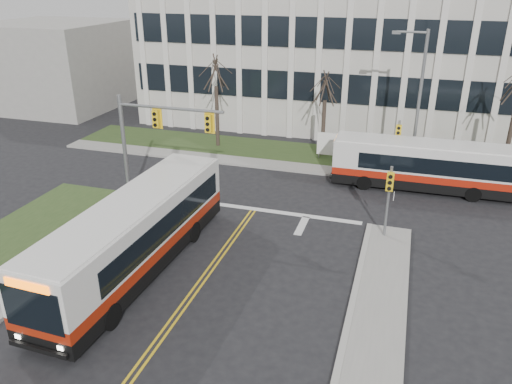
% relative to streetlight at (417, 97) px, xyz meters
% --- Properties ---
extents(ground, '(120.00, 120.00, 0.00)m').
position_rel_streetlight_xyz_m(ground, '(-8.03, -16.20, -5.19)').
color(ground, black).
rests_on(ground, ground).
extents(sidewalk_cross, '(44.00, 1.60, 0.14)m').
position_rel_streetlight_xyz_m(sidewalk_cross, '(-3.03, -1.00, -5.12)').
color(sidewalk_cross, '#9E9B93').
rests_on(sidewalk_cross, ground).
extents(building_lawn, '(44.00, 5.00, 0.12)m').
position_rel_streetlight_xyz_m(building_lawn, '(-3.03, 1.80, -5.13)').
color(building_lawn, '#2D451D').
rests_on(building_lawn, ground).
extents(office_building, '(40.00, 16.00, 12.00)m').
position_rel_streetlight_xyz_m(office_building, '(-3.03, 13.80, 0.81)').
color(office_building, beige).
rests_on(office_building, ground).
extents(building_annex, '(12.00, 12.00, 8.00)m').
position_rel_streetlight_xyz_m(building_annex, '(-34.03, 9.80, -1.19)').
color(building_annex, '#9E9B93').
rests_on(building_annex, ground).
extents(mast_arm_signal, '(6.11, 0.38, 6.20)m').
position_rel_streetlight_xyz_m(mast_arm_signal, '(-13.65, -9.04, -0.94)').
color(mast_arm_signal, slate).
rests_on(mast_arm_signal, ground).
extents(signal_pole_near, '(0.34, 0.39, 3.80)m').
position_rel_streetlight_xyz_m(signal_pole_near, '(-0.83, -9.30, -2.69)').
color(signal_pole_near, slate).
rests_on(signal_pole_near, ground).
extents(signal_pole_far, '(0.34, 0.39, 3.80)m').
position_rel_streetlight_xyz_m(signal_pole_far, '(-0.83, -0.80, -2.69)').
color(signal_pole_far, slate).
rests_on(signal_pole_far, ground).
extents(streetlight, '(2.15, 0.25, 9.20)m').
position_rel_streetlight_xyz_m(streetlight, '(0.00, 0.00, 0.00)').
color(streetlight, slate).
rests_on(streetlight, ground).
extents(directory_sign, '(1.50, 0.12, 2.00)m').
position_rel_streetlight_xyz_m(directory_sign, '(-5.53, 1.30, -4.02)').
color(directory_sign, slate).
rests_on(directory_sign, ground).
extents(tree_left, '(1.80, 1.80, 7.70)m').
position_rel_streetlight_xyz_m(tree_left, '(-14.03, 1.80, 0.32)').
color(tree_left, '#42352B').
rests_on(tree_left, ground).
extents(tree_mid, '(1.80, 1.80, 6.82)m').
position_rel_streetlight_xyz_m(tree_mid, '(-6.03, 2.00, -0.31)').
color(tree_mid, '#42352B').
rests_on(tree_mid, ground).
extents(bus_main, '(3.09, 12.43, 3.29)m').
position_rel_streetlight_xyz_m(bus_main, '(-11.12, -15.45, -3.55)').
color(bus_main, silver).
rests_on(bus_main, ground).
extents(bus_cross, '(10.98, 2.50, 2.92)m').
position_rel_streetlight_xyz_m(bus_cross, '(1.01, -2.20, -3.73)').
color(bus_cross, silver).
rests_on(bus_cross, ground).
extents(newspaper_box_blue, '(0.62, 0.59, 0.95)m').
position_rel_streetlight_xyz_m(newspaper_box_blue, '(-14.83, -15.07, -4.72)').
color(newspaper_box_blue, navy).
rests_on(newspaper_box_blue, ground).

